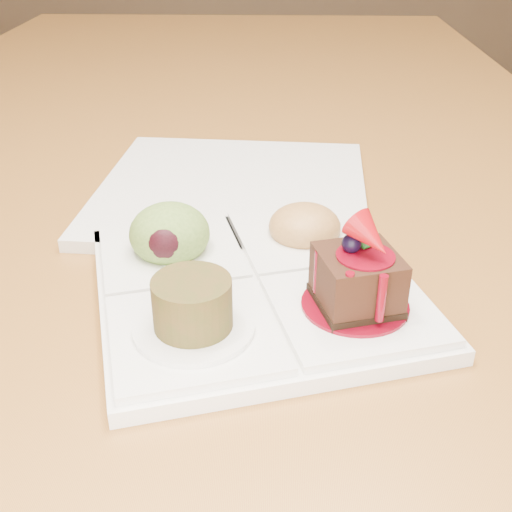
{
  "coord_description": "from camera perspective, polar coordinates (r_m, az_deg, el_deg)",
  "views": [
    {
      "loc": [
        0.1,
        -0.81,
        1.02
      ],
      "look_at": [
        0.08,
        -0.39,
        0.79
      ],
      "focal_mm": 45.0,
      "sensor_mm": 36.0,
      "label": 1
    }
  ],
  "objects": [
    {
      "name": "sampler_plate",
      "position": [
        0.49,
        -0.29,
        -1.51
      ],
      "size": [
        0.29,
        0.29,
        0.09
      ],
      "rotation": [
        0.0,
        0.0,
        0.28
      ],
      "color": "white",
      "rests_on": "dining_table"
    },
    {
      "name": "dining_table",
      "position": [
        0.88,
        -4.77,
        6.97
      ],
      "size": [
        1.0,
        1.8,
        0.75
      ],
      "color": "olive",
      "rests_on": "ground"
    },
    {
      "name": "second_plate",
      "position": [
        0.66,
        -2.09,
        5.87
      ],
      "size": [
        0.28,
        0.28,
        0.01
      ],
      "primitive_type": "cube",
      "rotation": [
        0.0,
        0.0,
        -0.07
      ],
      "color": "white",
      "rests_on": "dining_table"
    }
  ]
}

